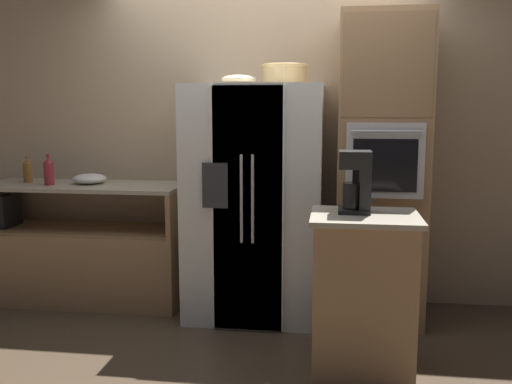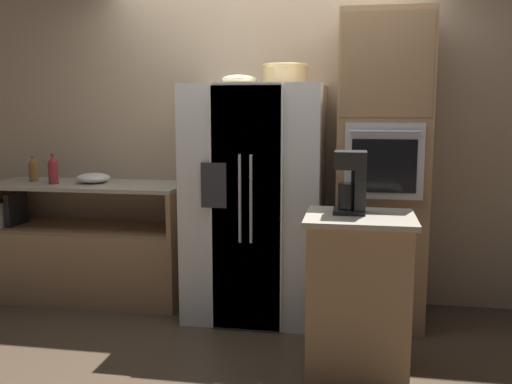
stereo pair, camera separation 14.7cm
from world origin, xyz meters
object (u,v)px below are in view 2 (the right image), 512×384
at_px(refrigerator, 256,202).
at_px(fruit_bowl, 239,80).
at_px(bottle_short, 53,170).
at_px(coffee_maker, 354,180).
at_px(bottle_tall, 33,170).
at_px(mixing_bowl, 93,178).
at_px(wicker_basket, 285,74).
at_px(wall_oven, 381,170).

height_order(refrigerator, fruit_bowl, fruit_bowl).
relative_size(refrigerator, bottle_short, 7.11).
bearing_deg(coffee_maker, bottle_tall, 159.51).
xyz_separation_m(fruit_bowl, mixing_bowl, (-1.23, 0.15, -0.76)).
bearing_deg(fruit_bowl, bottle_short, 178.65).
xyz_separation_m(wicker_basket, mixing_bowl, (-1.55, 0.03, -0.80)).
relative_size(refrigerator, mixing_bowl, 6.46).
distance_m(refrigerator, bottle_tall, 1.89).
bearing_deg(wicker_basket, mixing_bowl, 178.81).
xyz_separation_m(wall_oven, bottle_tall, (-2.78, 0.09, -0.06)).
bearing_deg(bottle_tall, refrigerator, -4.21).
relative_size(mixing_bowl, coffee_maker, 0.74).
relative_size(wall_oven, coffee_maker, 6.12).
height_order(wall_oven, mixing_bowl, wall_oven).
bearing_deg(wicker_basket, fruit_bowl, -160.14).
bearing_deg(bottle_short, wicker_basket, 2.51).
bearing_deg(bottle_tall, coffee_maker, -20.49).
height_order(bottle_short, mixing_bowl, bottle_short).
distance_m(refrigerator, wall_oven, 0.94).
bearing_deg(bottle_short, coffee_maker, -19.76).
xyz_separation_m(bottle_short, coffee_maker, (2.34, -0.84, 0.08)).
bearing_deg(fruit_bowl, wicker_basket, 19.86).
xyz_separation_m(refrigerator, mixing_bowl, (-1.35, 0.12, 0.13)).
bearing_deg(refrigerator, bottle_short, 179.60).
bearing_deg(wicker_basket, bottle_tall, 178.72).
distance_m(wall_oven, bottle_tall, 2.78).
height_order(wall_oven, bottle_tall, wall_oven).
height_order(wall_oven, wicker_basket, wall_oven).
height_order(refrigerator, bottle_tall, refrigerator).
bearing_deg(wicker_basket, bottle_short, -177.49).
distance_m(refrigerator, wicker_basket, 0.96).
relative_size(wall_oven, bottle_short, 9.12).
bearing_deg(wicker_basket, coffee_maker, -60.96).
distance_m(refrigerator, mixing_bowl, 1.36).
height_order(wicker_basket, fruit_bowl, wicker_basket).
relative_size(refrigerator, wicker_basket, 5.01).
bearing_deg(mixing_bowl, wicker_basket, -1.19).
xyz_separation_m(bottle_tall, bottle_short, (0.25, -0.13, 0.01)).
relative_size(refrigerator, coffee_maker, 4.77).
bearing_deg(refrigerator, fruit_bowl, -168.45).
bearing_deg(bottle_short, fruit_bowl, -1.35).
xyz_separation_m(bottle_tall, mixing_bowl, (0.53, -0.01, -0.06)).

